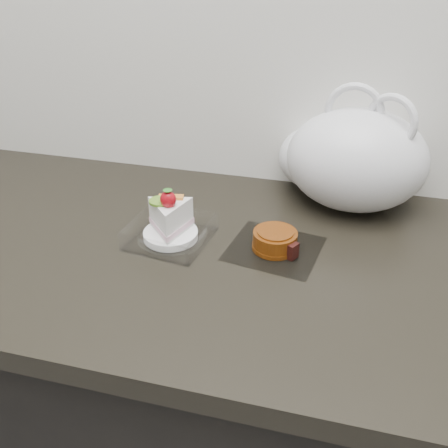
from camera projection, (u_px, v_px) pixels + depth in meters
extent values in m
cube|color=black|center=(248.00, 425.00, 1.13)|extent=(2.00, 0.60, 0.86)
cube|color=black|center=(254.00, 264.00, 0.90)|extent=(2.04, 0.64, 0.04)
cube|color=white|center=(171.00, 238.00, 0.93)|extent=(0.15, 0.15, 0.00)
cylinder|color=white|center=(171.00, 235.00, 0.93)|extent=(0.10, 0.10, 0.01)
ellipsoid|color=red|center=(168.00, 199.00, 0.88)|extent=(0.03, 0.02, 0.03)
cone|color=#2D7223|center=(168.00, 192.00, 0.87)|extent=(0.02, 0.02, 0.01)
cylinder|color=olive|center=(159.00, 201.00, 0.89)|extent=(0.04, 0.04, 0.00)
cube|color=orange|center=(171.00, 197.00, 0.91)|extent=(0.05, 0.03, 0.00)
cube|color=white|center=(274.00, 248.00, 0.91)|extent=(0.18, 0.17, 0.00)
cylinder|color=#6D2D0D|center=(275.00, 240.00, 0.90)|extent=(0.08, 0.08, 0.03)
cylinder|color=#6D2D0D|center=(275.00, 246.00, 0.90)|extent=(0.08, 0.08, 0.01)
cylinder|color=#6D2D0D|center=(275.00, 232.00, 0.89)|extent=(0.07, 0.07, 0.00)
cube|color=black|center=(291.00, 250.00, 0.87)|extent=(0.03, 0.03, 0.03)
ellipsoid|color=white|center=(356.00, 160.00, 0.99)|extent=(0.33, 0.29, 0.21)
ellipsoid|color=white|center=(317.00, 158.00, 1.06)|extent=(0.20, 0.19, 0.14)
torus|color=white|center=(354.00, 112.00, 0.95)|extent=(0.11, 0.03, 0.11)
torus|color=white|center=(391.00, 121.00, 0.92)|extent=(0.10, 0.07, 0.10)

